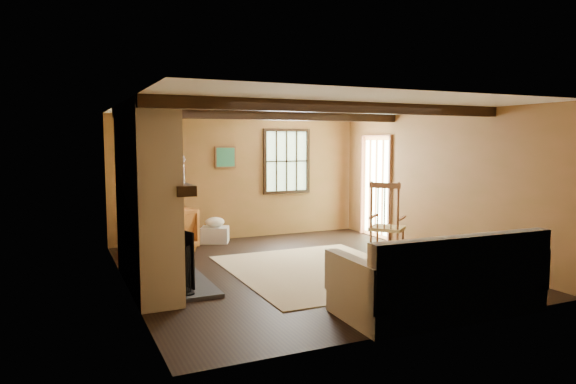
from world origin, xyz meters
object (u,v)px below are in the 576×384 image
sofa (441,283)px  armchair (165,230)px  fireplace (147,203)px  rocking_chair (387,226)px  laundry_basket (215,235)px

sofa → armchair: bearing=118.1°
armchair → fireplace: bearing=48.3°
rocking_chair → sofa: 2.69m
fireplace → armchair: 2.20m
fireplace → laundry_basket: bearing=56.7°
fireplace → sofa: size_ratio=1.03×
rocking_chair → laundry_basket: (-2.19, 2.40, -0.38)m
rocking_chair → armchair: 3.75m
rocking_chair → armchair: rocking_chair is taller
fireplace → rocking_chair: bearing=1.0°
laundry_basket → rocking_chair: bearing=-47.7°
fireplace → armchair: bearing=73.4°
fireplace → sofa: bearing=-40.9°
laundry_basket → fireplace: bearing=-123.3°
armchair → rocking_chair: bearing=124.0°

